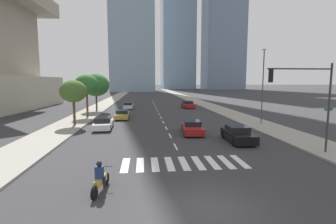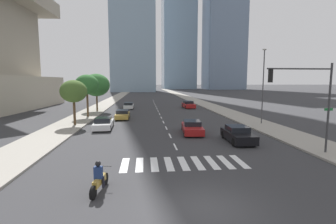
{
  "view_description": "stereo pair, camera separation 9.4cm",
  "coord_description": "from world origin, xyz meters",
  "px_view_note": "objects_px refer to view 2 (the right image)",
  "views": [
    {
      "loc": [
        -2.47,
        -9.29,
        5.03
      ],
      "look_at": [
        0.0,
        15.65,
        2.0
      ],
      "focal_mm": 26.89,
      "sensor_mm": 36.0,
      "label": 1
    },
    {
      "loc": [
        -2.38,
        -9.3,
        5.03
      ],
      "look_at": [
        0.0,
        15.65,
        2.0
      ],
      "focal_mm": 26.89,
      "sensor_mm": 36.0,
      "label": 2
    }
  ],
  "objects_px": {
    "street_tree_second": "(87,85)",
    "sedan_white_1": "(129,106)",
    "sedan_gold_0": "(123,115)",
    "street_tree_third": "(96,85)",
    "sedan_red_4": "(188,105)",
    "sedan_black_5": "(238,135)",
    "motorcycle_lead": "(99,180)",
    "sedan_red_2": "(192,127)",
    "traffic_signal_near": "(307,92)",
    "street_lamp_east": "(263,81)",
    "sedan_white_3": "(103,123)",
    "street_tree_nearest": "(74,91)"
  },
  "relations": [
    {
      "from": "motorcycle_lead",
      "to": "street_tree_second",
      "type": "xyz_separation_m",
      "value": [
        -5.81,
        24.7,
        4.03
      ]
    },
    {
      "from": "sedan_red_4",
      "to": "street_tree_third",
      "type": "distance_m",
      "value": 17.45
    },
    {
      "from": "sedan_black_5",
      "to": "motorcycle_lead",
      "type": "bearing_deg",
      "value": -46.83
    },
    {
      "from": "traffic_signal_near",
      "to": "street_tree_second",
      "type": "distance_m",
      "value": 27.48
    },
    {
      "from": "sedan_white_3",
      "to": "sedan_red_4",
      "type": "bearing_deg",
      "value": -34.57
    },
    {
      "from": "motorcycle_lead",
      "to": "sedan_red_2",
      "type": "xyz_separation_m",
      "value": [
        6.77,
        12.74,
        -0.02
      ]
    },
    {
      "from": "sedan_black_5",
      "to": "street_tree_second",
      "type": "xyz_separation_m",
      "value": [
        -15.72,
        15.89,
        4.0
      ]
    },
    {
      "from": "traffic_signal_near",
      "to": "street_tree_third",
      "type": "height_order",
      "value": "street_tree_third"
    },
    {
      "from": "sedan_white_1",
      "to": "sedan_white_3",
      "type": "height_order",
      "value": "sedan_white_3"
    },
    {
      "from": "sedan_black_5",
      "to": "street_tree_third",
      "type": "bearing_deg",
      "value": -144.08
    },
    {
      "from": "street_tree_second",
      "to": "motorcycle_lead",
      "type": "bearing_deg",
      "value": -76.77
    },
    {
      "from": "street_tree_second",
      "to": "street_lamp_east",
      "type": "bearing_deg",
      "value": -20.01
    },
    {
      "from": "sedan_red_2",
      "to": "street_lamp_east",
      "type": "relative_size",
      "value": 0.56
    },
    {
      "from": "sedan_black_5",
      "to": "street_tree_nearest",
      "type": "relative_size",
      "value": 0.86
    },
    {
      "from": "sedan_red_2",
      "to": "sedan_black_5",
      "type": "distance_m",
      "value": 5.03
    },
    {
      "from": "sedan_red_2",
      "to": "sedan_white_3",
      "type": "relative_size",
      "value": 1.05
    },
    {
      "from": "street_tree_second",
      "to": "sedan_red_2",
      "type": "bearing_deg",
      "value": -43.57
    },
    {
      "from": "sedan_gold_0",
      "to": "street_tree_third",
      "type": "distance_m",
      "value": 10.73
    },
    {
      "from": "street_tree_second",
      "to": "street_tree_third",
      "type": "height_order",
      "value": "street_tree_third"
    },
    {
      "from": "motorcycle_lead",
      "to": "sedan_red_4",
      "type": "relative_size",
      "value": 0.45
    },
    {
      "from": "motorcycle_lead",
      "to": "sedan_gold_0",
      "type": "height_order",
      "value": "motorcycle_lead"
    },
    {
      "from": "sedan_white_1",
      "to": "street_tree_third",
      "type": "distance_m",
      "value": 7.76
    },
    {
      "from": "sedan_white_1",
      "to": "sedan_black_5",
      "type": "relative_size",
      "value": 1.05
    },
    {
      "from": "sedan_red_4",
      "to": "sedan_black_5",
      "type": "bearing_deg",
      "value": -2.46
    },
    {
      "from": "sedan_white_1",
      "to": "street_tree_nearest",
      "type": "bearing_deg",
      "value": 164.22
    },
    {
      "from": "sedan_white_1",
      "to": "sedan_black_5",
      "type": "height_order",
      "value": "sedan_black_5"
    },
    {
      "from": "sedan_gold_0",
      "to": "sedan_red_2",
      "type": "relative_size",
      "value": 0.89
    },
    {
      "from": "street_tree_second",
      "to": "sedan_white_1",
      "type": "bearing_deg",
      "value": 66.49
    },
    {
      "from": "sedan_white_1",
      "to": "sedan_red_4",
      "type": "distance_m",
      "value": 11.39
    },
    {
      "from": "sedan_red_4",
      "to": "street_tree_second",
      "type": "height_order",
      "value": "street_tree_second"
    },
    {
      "from": "sedan_red_2",
      "to": "traffic_signal_near",
      "type": "height_order",
      "value": "traffic_signal_near"
    },
    {
      "from": "motorcycle_lead",
      "to": "sedan_white_3",
      "type": "relative_size",
      "value": 0.46
    },
    {
      "from": "sedan_white_1",
      "to": "traffic_signal_near",
      "type": "distance_m",
      "value": 34.65
    },
    {
      "from": "sedan_red_2",
      "to": "sedan_red_4",
      "type": "distance_m",
      "value": 23.87
    },
    {
      "from": "sedan_red_4",
      "to": "sedan_black_5",
      "type": "xyz_separation_m",
      "value": [
        -0.68,
        -27.49,
        -0.01
      ]
    },
    {
      "from": "sedan_red_2",
      "to": "street_tree_nearest",
      "type": "distance_m",
      "value": 14.01
    },
    {
      "from": "sedan_white_3",
      "to": "street_tree_nearest",
      "type": "height_order",
      "value": "street_tree_nearest"
    },
    {
      "from": "sedan_white_1",
      "to": "street_tree_nearest",
      "type": "xyz_separation_m",
      "value": [
        -5.01,
        -18.3,
        3.39
      ]
    },
    {
      "from": "sedan_white_1",
      "to": "sedan_white_3",
      "type": "relative_size",
      "value": 0.98
    },
    {
      "from": "sedan_red_2",
      "to": "sedan_red_4",
      "type": "bearing_deg",
      "value": 176.09
    },
    {
      "from": "sedan_red_4",
      "to": "street_tree_nearest",
      "type": "bearing_deg",
      "value": -42.77
    },
    {
      "from": "sedan_red_2",
      "to": "sedan_black_5",
      "type": "xyz_separation_m",
      "value": [
        3.14,
        -3.92,
        0.05
      ]
    },
    {
      "from": "sedan_white_1",
      "to": "traffic_signal_near",
      "type": "bearing_deg",
      "value": -156.86
    },
    {
      "from": "traffic_signal_near",
      "to": "street_lamp_east",
      "type": "bearing_deg",
      "value": -103.19
    },
    {
      "from": "sedan_gold_0",
      "to": "sedan_white_1",
      "type": "height_order",
      "value": "sedan_gold_0"
    },
    {
      "from": "motorcycle_lead",
      "to": "street_tree_nearest",
      "type": "xyz_separation_m",
      "value": [
        -5.81,
        17.91,
        3.36
      ]
    },
    {
      "from": "traffic_signal_near",
      "to": "street_lamp_east",
      "type": "relative_size",
      "value": 0.71
    },
    {
      "from": "motorcycle_lead",
      "to": "street_tree_nearest",
      "type": "relative_size",
      "value": 0.42
    },
    {
      "from": "sedan_white_1",
      "to": "sedan_gold_0",
      "type": "bearing_deg",
      "value": 179.28
    },
    {
      "from": "street_lamp_east",
      "to": "motorcycle_lead",
      "type": "bearing_deg",
      "value": -133.28
    }
  ]
}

